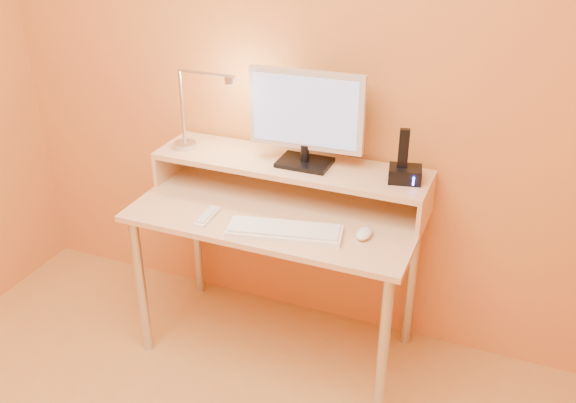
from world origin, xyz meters
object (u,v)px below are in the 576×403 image
at_px(monitor_panel, 306,110).
at_px(keyboard, 284,232).
at_px(lamp_base, 185,145).
at_px(phone_dock, 405,174).
at_px(mouse, 364,233).
at_px(remote_control, 208,217).

relative_size(monitor_panel, keyboard, 1.08).
bearing_deg(lamp_base, phone_dock, 1.74).
distance_m(lamp_base, mouse, 0.93).
xyz_separation_m(mouse, remote_control, (-0.63, -0.10, -0.01)).
relative_size(monitor_panel, remote_control, 2.90).
xyz_separation_m(phone_dock, keyboard, (-0.39, -0.32, -0.18)).
bearing_deg(keyboard, remote_control, 168.99).
distance_m(lamp_base, phone_dock, 0.99).
bearing_deg(lamp_base, mouse, -12.14).
xyz_separation_m(lamp_base, phone_dock, (0.99, 0.03, 0.02)).
relative_size(keyboard, mouse, 4.40).
bearing_deg(lamp_base, monitor_panel, 4.07).
relative_size(lamp_base, phone_dock, 0.77).
distance_m(monitor_panel, lamp_base, 0.61).
bearing_deg(monitor_panel, phone_dock, -4.41).
distance_m(lamp_base, keyboard, 0.69).
height_order(phone_dock, mouse, phone_dock).
relative_size(keyboard, remote_control, 2.68).
bearing_deg(phone_dock, remote_control, -167.81).
bearing_deg(monitor_panel, remote_control, -135.06).
height_order(lamp_base, mouse, lamp_base).
bearing_deg(lamp_base, remote_control, -48.22).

